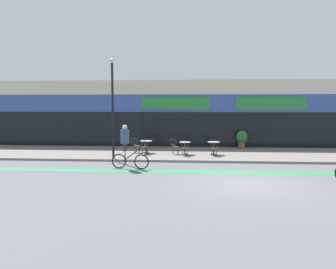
{
  "coord_description": "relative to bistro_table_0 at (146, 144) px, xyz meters",
  "views": [
    {
      "loc": [
        -2.15,
        -12.51,
        3.08
      ],
      "look_at": [
        -3.52,
        6.75,
        1.27
      ],
      "focal_mm": 35.0,
      "sensor_mm": 36.0,
      "label": 1
    }
  ],
  "objects": [
    {
      "name": "planter_pot",
      "position": [
        6.08,
        2.57,
        0.13
      ],
      "size": [
        0.74,
        0.74,
        1.19
      ],
      "color": "brown",
      "rests_on": "sidewalk_slab"
    },
    {
      "name": "sidewalk_slab",
      "position": [
        4.86,
        0.32,
        -0.59
      ],
      "size": [
        40.0,
        5.5,
        0.12
      ],
      "primitive_type": "cube",
      "color": "slate",
      "rests_on": "ground"
    },
    {
      "name": "bike_lane_stripe",
      "position": [
        4.86,
        -4.8,
        -0.65
      ],
      "size": [
        36.0,
        0.7,
        0.01
      ],
      "primitive_type": "cube",
      "color": "#2D844C",
      "rests_on": "ground"
    },
    {
      "name": "cyclist_1",
      "position": [
        -0.34,
        -4.27,
        0.52
      ],
      "size": [
        1.82,
        0.54,
        2.1
      ],
      "rotation": [
        0.0,
        0.0,
        -0.1
      ],
      "color": "black",
      "rests_on": "ground"
    },
    {
      "name": "lamp_post",
      "position": [
        -1.5,
        -2.12,
        2.55
      ],
      "size": [
        0.26,
        0.26,
        5.36
      ],
      "color": "black",
      "rests_on": "sidewalk_slab"
    },
    {
      "name": "bistro_table_0",
      "position": [
        0.0,
        0.0,
        0.0
      ],
      "size": [
        0.72,
        0.72,
        0.74
      ],
      "color": "black",
      "rests_on": "sidewalk_slab"
    },
    {
      "name": "cafe_chair_0_side",
      "position": [
        -0.63,
        -0.01,
        -0.01
      ],
      "size": [
        0.59,
        0.44,
        0.9
      ],
      "rotation": [
        0.0,
        0.0,
        0.11
      ],
      "color": "#4C3823",
      "rests_on": "sidewalk_slab"
    },
    {
      "name": "cafe_chair_2_near",
      "position": [
        4.02,
        -0.97,
        -0.01
      ],
      "size": [
        0.43,
        0.59,
        0.9
      ],
      "rotation": [
        0.0,
        0.0,
        1.5
      ],
      "color": "#4C3823",
      "rests_on": "sidewalk_slab"
    },
    {
      "name": "cafe_chair_1_side",
      "position": [
        1.73,
        -0.39,
        -0.01
      ],
      "size": [
        0.59,
        0.44,
        0.9
      ],
      "rotation": [
        0.0,
        0.0,
        -0.11
      ],
      "color": "#4C3823",
      "rests_on": "sidewalk_slab"
    },
    {
      "name": "cafe_chair_0_near",
      "position": [
        0.0,
        -0.63,
        -0.01
      ],
      "size": [
        0.41,
        0.58,
        0.9
      ],
      "rotation": [
        0.0,
        0.0,
        1.6
      ],
      "color": "#4C3823",
      "rests_on": "sidewalk_slab"
    },
    {
      "name": "ground_plane",
      "position": [
        4.86,
        -6.93,
        -0.65
      ],
      "size": [
        120.0,
        120.0,
        0.0
      ],
      "primitive_type": "plane",
      "color": "#5B5B60"
    },
    {
      "name": "bistro_table_2",
      "position": [
        4.02,
        -0.34,
        0.01
      ],
      "size": [
        0.71,
        0.71,
        0.75
      ],
      "color": "black",
      "rests_on": "sidewalk_slab"
    },
    {
      "name": "bistro_table_1",
      "position": [
        2.35,
        -0.4,
        -0.01
      ],
      "size": [
        0.68,
        0.68,
        0.74
      ],
      "color": "black",
      "rests_on": "sidewalk_slab"
    },
    {
      "name": "cafe_chair_1_near",
      "position": [
        2.35,
        -1.03,
        -0.01
      ],
      "size": [
        0.4,
        0.57,
        0.9
      ],
      "rotation": [
        0.0,
        0.0,
        1.57
      ],
      "color": "#4C3823",
      "rests_on": "sidewalk_slab"
    },
    {
      "name": "storefront_facade",
      "position": [
        4.86,
        5.03,
        1.7
      ],
      "size": [
        40.0,
        4.06,
        4.7
      ],
      "color": "beige",
      "rests_on": "ground"
    }
  ]
}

